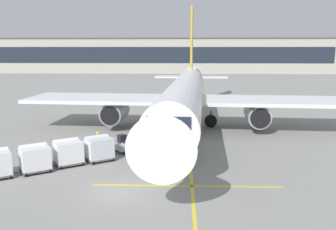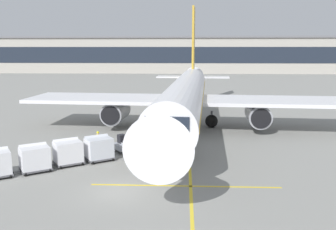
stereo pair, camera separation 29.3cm
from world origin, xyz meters
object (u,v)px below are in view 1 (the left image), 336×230
at_px(belt_loader, 136,140).
at_px(ground_crew_by_carts, 98,140).
at_px(safety_cone_engine_keepout, 144,129).
at_px(baggage_cart_third, 35,158).
at_px(ground_crew_by_loader, 133,147).
at_px(baggage_cart_lead, 99,148).
at_px(baggage_cart_second, 68,152).
at_px(parked_airplane, 185,95).

distance_m(belt_loader, ground_crew_by_carts, 3.19).
height_order(ground_crew_by_carts, safety_cone_engine_keepout, ground_crew_by_carts).
height_order(baggage_cart_third, ground_crew_by_loader, baggage_cart_third).
xyz_separation_m(baggage_cart_lead, ground_crew_by_carts, (-0.63, 2.44, -0.00)).
height_order(belt_loader, baggage_cart_lead, belt_loader).
distance_m(belt_loader, baggage_cart_third, 8.70).
xyz_separation_m(belt_loader, baggage_cart_second, (-4.51, -4.36, 0.14)).
relative_size(baggage_cart_lead, safety_cone_engine_keepout, 3.47).
bearing_deg(baggage_cart_third, baggage_cart_second, 40.15).
bearing_deg(baggage_cart_third, parked_airplane, 53.64).
bearing_deg(baggage_cart_third, ground_crew_by_carts, 57.67).
bearing_deg(ground_crew_by_carts, baggage_cart_lead, -75.49).
relative_size(ground_crew_by_carts, safety_cone_engine_keepout, 2.23).
relative_size(baggage_cart_second, ground_crew_by_loader, 1.55).
height_order(parked_airplane, belt_loader, parked_airplane).
height_order(baggage_cart_third, safety_cone_engine_keepout, baggage_cart_third).
distance_m(parked_airplane, baggage_cart_lead, 13.76).
bearing_deg(baggage_cart_third, belt_loader, 42.96).
xyz_separation_m(baggage_cart_second, safety_cone_engine_keepout, (4.59, 10.52, -0.62)).
xyz_separation_m(belt_loader, baggage_cart_lead, (-2.46, -3.20, 0.14)).
relative_size(baggage_cart_lead, ground_crew_by_loader, 1.55).
bearing_deg(baggage_cart_third, baggage_cart_lead, 34.98).
bearing_deg(safety_cone_engine_keepout, baggage_cart_lead, -105.25).
height_order(belt_loader, ground_crew_by_carts, belt_loader).
height_order(ground_crew_by_loader, safety_cone_engine_keepout, ground_crew_by_loader).
relative_size(parked_airplane, safety_cone_engine_keepout, 56.34).
xyz_separation_m(parked_airplane, belt_loader, (-4.27, -8.52, -2.76)).
relative_size(baggage_cart_second, baggage_cart_third, 1.00).
height_order(ground_crew_by_loader, ground_crew_by_carts, same).
relative_size(parked_airplane, baggage_cart_second, 16.25).
relative_size(belt_loader, ground_crew_by_loader, 2.79).
bearing_deg(belt_loader, ground_crew_by_carts, -166.23).
distance_m(belt_loader, baggage_cart_lead, 4.04).
bearing_deg(baggage_cart_second, parked_airplane, 55.72).
xyz_separation_m(baggage_cart_lead, ground_crew_by_loader, (2.59, 0.36, -0.00)).
height_order(baggage_cart_second, ground_crew_by_loader, baggage_cart_second).
bearing_deg(belt_loader, ground_crew_by_loader, -87.35).
xyz_separation_m(baggage_cart_third, ground_crew_by_carts, (3.27, 5.17, -0.00)).
bearing_deg(parked_airplane, baggage_cart_second, -124.28).
relative_size(baggage_cart_lead, baggage_cart_second, 1.00).
bearing_deg(ground_crew_by_carts, belt_loader, 13.77).
height_order(parked_airplane, baggage_cart_lead, parked_airplane).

